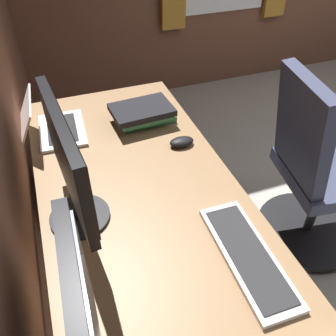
# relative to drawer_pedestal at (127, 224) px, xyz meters

# --- Properties ---
(desk) EXTENTS (1.87, 0.71, 0.73)m
(desk) POSITION_rel_drawer_pedestal_xyz_m (-0.35, -0.03, 0.31)
(desk) COLOR #936D47
(desk) RESTS_ON ground
(drawer_pedestal) EXTENTS (0.40, 0.51, 0.69)m
(drawer_pedestal) POSITION_rel_drawer_pedestal_xyz_m (0.00, 0.00, 0.00)
(drawer_pedestal) COLOR #936D47
(drawer_pedestal) RESTS_ON ground
(monitor_primary) EXTENTS (0.48, 0.20, 0.41)m
(monitor_primary) POSITION_rel_drawer_pedestal_xyz_m (-0.24, 0.20, 0.62)
(monitor_primary) COLOR black
(monitor_primary) RESTS_ON desk
(laptop_leftmost) EXTENTS (0.30, 0.29, 0.18)m
(laptop_leftmost) POSITION_rel_drawer_pedestal_xyz_m (0.29, 0.24, 0.43)
(laptop_leftmost) COLOR white
(laptop_leftmost) RESTS_ON desk
(keyboard_main) EXTENTS (0.42, 0.15, 0.02)m
(keyboard_main) POSITION_rel_drawer_pedestal_xyz_m (-0.58, -0.25, 0.39)
(keyboard_main) COLOR silver
(keyboard_main) RESTS_ON desk
(mouse_main) EXTENTS (0.06, 0.10, 0.03)m
(mouse_main) POSITION_rel_drawer_pedestal_xyz_m (0.02, -0.27, 0.40)
(mouse_main) COLOR black
(mouse_main) RESTS_ON desk
(book_stack_near) EXTENTS (0.21, 0.29, 0.08)m
(book_stack_near) POSITION_rel_drawer_pedestal_xyz_m (0.25, -0.17, 0.42)
(book_stack_near) COLOR #3D8456
(book_stack_near) RESTS_ON desk
(office_chair) EXTENTS (0.56, 0.58, 0.97)m
(office_chair) POSITION_rel_drawer_pedestal_xyz_m (-0.11, -0.93, 0.11)
(office_chair) COLOR #383D56
(office_chair) RESTS_ON ground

